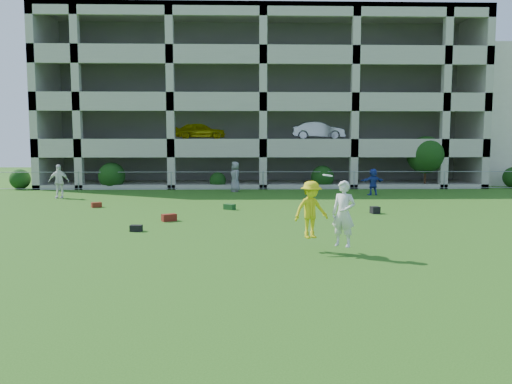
{
  "coord_description": "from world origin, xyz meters",
  "views": [
    {
      "loc": [
        -1.34,
        -13.53,
        3.02
      ],
      "look_at": [
        -0.9,
        3.0,
        1.4
      ],
      "focal_mm": 35.0,
      "sensor_mm": 36.0,
      "label": 1
    }
  ],
  "objects_px": {
    "bystander_b": "(59,181)",
    "bystander_c": "(235,177)",
    "frisbee_contest": "(321,211)",
    "bystander_d": "(373,182)",
    "crate_d": "(375,210)",
    "parking_garage": "(259,106)"
  },
  "relations": [
    {
      "from": "frisbee_contest",
      "to": "bystander_b",
      "type": "bearing_deg",
      "value": 131.07
    },
    {
      "from": "bystander_b",
      "to": "bystander_d",
      "type": "relative_size",
      "value": 1.19
    },
    {
      "from": "bystander_b",
      "to": "parking_garage",
      "type": "distance_m",
      "value": 18.53
    },
    {
      "from": "bystander_d",
      "to": "crate_d",
      "type": "relative_size",
      "value": 4.44
    },
    {
      "from": "frisbee_contest",
      "to": "parking_garage",
      "type": "relative_size",
      "value": 0.06
    },
    {
      "from": "bystander_b",
      "to": "crate_d",
      "type": "relative_size",
      "value": 5.31
    },
    {
      "from": "bystander_b",
      "to": "bystander_d",
      "type": "bearing_deg",
      "value": -0.57
    },
    {
      "from": "bystander_d",
      "to": "parking_garage",
      "type": "relative_size",
      "value": 0.05
    },
    {
      "from": "bystander_c",
      "to": "frisbee_contest",
      "type": "xyz_separation_m",
      "value": [
        2.62,
        -17.49,
        0.23
      ]
    },
    {
      "from": "bystander_b",
      "to": "bystander_c",
      "type": "height_order",
      "value": "bystander_c"
    },
    {
      "from": "crate_d",
      "to": "parking_garage",
      "type": "bearing_deg",
      "value": 102.26
    },
    {
      "from": "bystander_b",
      "to": "crate_d",
      "type": "xyz_separation_m",
      "value": [
        15.82,
        -6.43,
        -0.78
      ]
    },
    {
      "from": "bystander_d",
      "to": "bystander_c",
      "type": "bearing_deg",
      "value": -27.71
    },
    {
      "from": "bystander_b",
      "to": "bystander_c",
      "type": "relative_size",
      "value": 0.99
    },
    {
      "from": "crate_d",
      "to": "parking_garage",
      "type": "height_order",
      "value": "parking_garage"
    },
    {
      "from": "bystander_c",
      "to": "bystander_d",
      "type": "xyz_separation_m",
      "value": [
        8.06,
        -2.22,
        -0.16
      ]
    },
    {
      "from": "frisbee_contest",
      "to": "parking_garage",
      "type": "height_order",
      "value": "parking_garage"
    },
    {
      "from": "bystander_c",
      "to": "parking_garage",
      "type": "xyz_separation_m",
      "value": [
        1.8,
        10.23,
        5.07
      ]
    },
    {
      "from": "frisbee_contest",
      "to": "bystander_d",
      "type": "bearing_deg",
      "value": 70.39
    },
    {
      "from": "frisbee_contest",
      "to": "bystander_c",
      "type": "bearing_deg",
      "value": 98.51
    },
    {
      "from": "bystander_b",
      "to": "frisbee_contest",
      "type": "height_order",
      "value": "frisbee_contest"
    },
    {
      "from": "bystander_c",
      "to": "parking_garage",
      "type": "height_order",
      "value": "parking_garage"
    }
  ]
}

